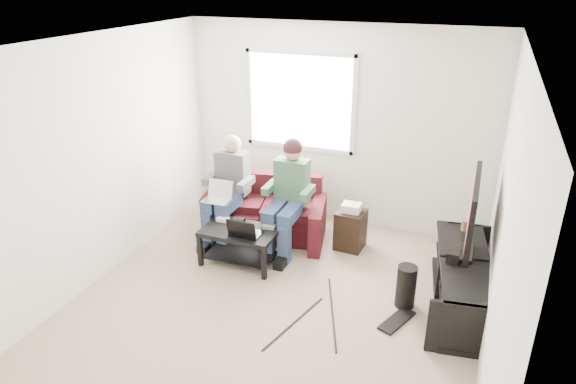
{
  "coord_description": "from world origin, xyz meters",
  "views": [
    {
      "loc": [
        1.71,
        -3.92,
        3.17
      ],
      "look_at": [
        -0.03,
        0.6,
        1.06
      ],
      "focal_mm": 32.0,
      "sensor_mm": 36.0,
      "label": 1
    }
  ],
  "objects_px": {
    "tv": "(472,213)",
    "subwoofer": "(406,286)",
    "end_table": "(350,228)",
    "sofa": "(266,212)",
    "coffee_table": "(240,238)",
    "tv_stand": "(461,284)"
  },
  "relations": [
    {
      "from": "end_table",
      "to": "subwoofer",
      "type": "bearing_deg",
      "value": -49.13
    },
    {
      "from": "tv_stand",
      "to": "subwoofer",
      "type": "height_order",
      "value": "tv_stand"
    },
    {
      "from": "tv",
      "to": "subwoofer",
      "type": "relative_size",
      "value": 2.42
    },
    {
      "from": "sofa",
      "to": "tv",
      "type": "bearing_deg",
      "value": -14.63
    },
    {
      "from": "coffee_table",
      "to": "end_table",
      "type": "xyz_separation_m",
      "value": [
        1.1,
        0.8,
        -0.05
      ]
    },
    {
      "from": "tv",
      "to": "subwoofer",
      "type": "bearing_deg",
      "value": -148.68
    },
    {
      "from": "tv",
      "to": "end_table",
      "type": "bearing_deg",
      "value": 154.32
    },
    {
      "from": "coffee_table",
      "to": "tv",
      "type": "height_order",
      "value": "tv"
    },
    {
      "from": "coffee_table",
      "to": "subwoofer",
      "type": "bearing_deg",
      "value": -4.79
    },
    {
      "from": "coffee_table",
      "to": "subwoofer",
      "type": "distance_m",
      "value": 1.95
    },
    {
      "from": "subwoofer",
      "to": "tv_stand",
      "type": "bearing_deg",
      "value": 22.42
    },
    {
      "from": "coffee_table",
      "to": "tv",
      "type": "relative_size",
      "value": 0.79
    },
    {
      "from": "sofa",
      "to": "coffee_table",
      "type": "xyz_separation_m",
      "value": [
        0.02,
        -0.8,
        0.03
      ]
    },
    {
      "from": "sofa",
      "to": "end_table",
      "type": "bearing_deg",
      "value": 0.14
    },
    {
      "from": "tv_stand",
      "to": "end_table",
      "type": "bearing_deg",
      "value": 151.01
    },
    {
      "from": "sofa",
      "to": "subwoofer",
      "type": "height_order",
      "value": "sofa"
    },
    {
      "from": "sofa",
      "to": "subwoofer",
      "type": "relative_size",
      "value": 3.85
    },
    {
      "from": "tv_stand",
      "to": "end_table",
      "type": "distance_m",
      "value": 1.55
    },
    {
      "from": "tv_stand",
      "to": "subwoofer",
      "type": "relative_size",
      "value": 3.73
    },
    {
      "from": "sofa",
      "to": "end_table",
      "type": "distance_m",
      "value": 1.13
    },
    {
      "from": "coffee_table",
      "to": "tv",
      "type": "distance_m",
      "value": 2.55
    },
    {
      "from": "tv_stand",
      "to": "tv",
      "type": "height_order",
      "value": "tv"
    }
  ]
}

